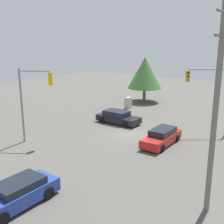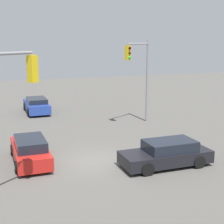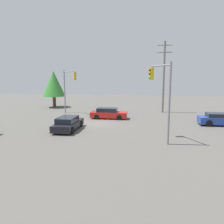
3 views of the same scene
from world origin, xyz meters
name	(u,v)px [view 2 (image 2 of 3)]	position (x,y,z in m)	size (l,w,h in m)	color
ground_plane	(92,161)	(0.00, 0.00, 0.00)	(80.00, 80.00, 0.00)	#54514C
sedan_dark	(167,154)	(1.97, 3.46, 0.66)	(1.99, 4.74, 1.36)	black
sedan_red	(30,150)	(-1.05, -3.17, 0.66)	(4.61, 1.85, 1.38)	red
sedan_blue	(37,105)	(-13.89, -1.02, 0.68)	(4.65, 1.97, 1.36)	#233D93
traffic_signal_main	(140,68)	(-6.92, 5.97, 4.33)	(1.70, 2.58, 6.43)	gray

